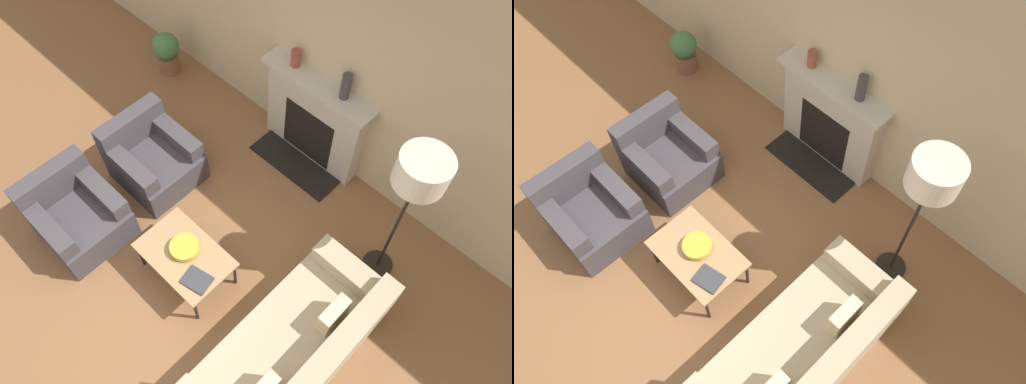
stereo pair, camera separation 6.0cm
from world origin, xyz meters
TOP-DOWN VIEW (x-y plane):
  - ground_plane at (0.00, 0.00)m, footprint 18.00×18.00m
  - wall_back at (0.00, 2.53)m, footprint 18.00×0.06m
  - fireplace at (-0.14, 2.38)m, footprint 1.35×0.59m
  - couch at (1.35, 0.38)m, footprint 0.89×1.99m
  - armchair_near at (-1.21, -0.12)m, footprint 0.87×0.81m
  - armchair_far at (-1.21, 0.90)m, footprint 0.87×0.81m
  - coffee_table at (0.01, 0.33)m, footprint 0.91×0.60m
  - bowl at (-0.03, 0.37)m, footprint 0.29×0.29m
  - book at (0.30, 0.23)m, footprint 0.29×0.25m
  - floor_lamp at (1.35, 1.76)m, footprint 0.43×0.43m
  - mantel_vase_left at (-0.48, 2.40)m, footprint 0.10×0.10m
  - mantel_vase_center_left at (0.17, 2.40)m, footprint 0.10×0.10m
  - potted_plant at (-2.41, 2.12)m, footprint 0.35×0.35m

SIDE VIEW (x-z plane):
  - ground_plane at x=0.00m, z-range 0.00..0.00m
  - armchair_near at x=-1.21m, z-range -0.10..0.68m
  - armchair_far at x=-1.21m, z-range -0.10..0.68m
  - couch at x=1.35m, z-range -0.09..0.67m
  - potted_plant at x=-2.41m, z-range 0.03..0.61m
  - coffee_table at x=0.01m, z-range 0.18..0.63m
  - book at x=0.30m, z-range 0.44..0.46m
  - bowl at x=-0.03m, z-range 0.45..0.52m
  - fireplace at x=-0.14m, z-range -0.01..1.14m
  - mantel_vase_left at x=-0.48m, z-range 1.15..1.34m
  - mantel_vase_center_left at x=0.17m, z-range 1.15..1.44m
  - wall_back at x=0.00m, z-range 0.00..2.90m
  - floor_lamp at x=1.35m, z-range 0.67..2.52m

